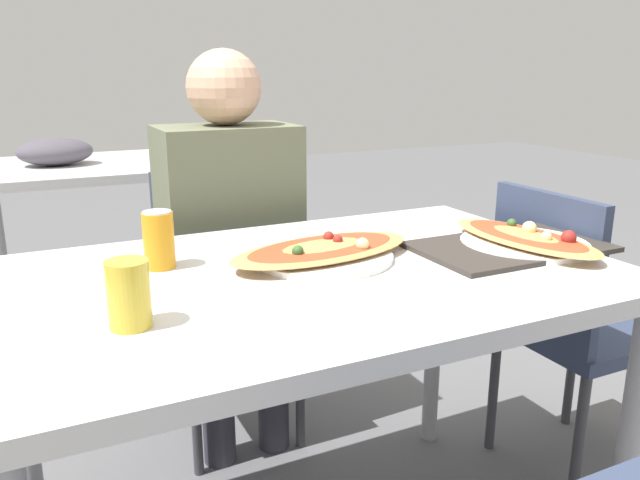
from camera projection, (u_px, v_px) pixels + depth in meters
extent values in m
cube|color=silver|center=(312.00, 280.00, 1.33)|extent=(1.30, 0.83, 0.04)
cylinder|color=#99999E|center=(627.00, 457.00, 1.37)|extent=(0.05, 0.05, 0.74)
cylinder|color=#99999E|center=(25.00, 425.00, 1.50)|extent=(0.05, 0.05, 0.74)
cylinder|color=#99999E|center=(434.00, 335.00, 2.00)|extent=(0.05, 0.05, 0.74)
cube|color=#2D3851|center=(230.00, 309.00, 2.01)|extent=(0.40, 0.40, 0.04)
cube|color=#2D3851|center=(211.00, 229.00, 2.11)|extent=(0.38, 0.03, 0.41)
cylinder|color=#38383D|center=(300.00, 387.00, 1.99)|extent=(0.03, 0.03, 0.43)
cylinder|color=#38383D|center=(196.00, 411.00, 1.85)|extent=(0.03, 0.03, 0.43)
cylinder|color=#38383D|center=(263.00, 346.00, 2.29)|extent=(0.03, 0.03, 0.43)
cylinder|color=#38383D|center=(170.00, 364.00, 2.15)|extent=(0.03, 0.03, 0.43)
cube|color=#2D3851|center=(583.00, 331.00, 1.84)|extent=(0.40, 0.40, 0.04)
cube|color=#2D3851|center=(544.00, 267.00, 1.71)|extent=(0.03, 0.38, 0.41)
cylinder|color=#38383D|center=(572.00, 367.00, 2.12)|extent=(0.03, 0.03, 0.43)
cylinder|color=#38383D|center=(494.00, 388.00, 1.98)|extent=(0.03, 0.03, 0.43)
cylinder|color=#38383D|center=(578.00, 444.00, 1.69)|extent=(0.03, 0.03, 0.43)
cylinder|color=#2D2D38|center=(273.00, 381.00, 1.99)|extent=(0.10, 0.10, 0.47)
cylinder|color=#2D2D38|center=(217.00, 393.00, 1.91)|extent=(0.10, 0.10, 0.47)
cube|color=#60664C|center=(229.00, 220.00, 1.90)|extent=(0.40, 0.26, 0.57)
sphere|color=tan|center=(224.00, 87.00, 1.80)|extent=(0.22, 0.22, 0.22)
cylinder|color=white|center=(322.00, 256.00, 1.40)|extent=(0.32, 0.32, 0.01)
ellipsoid|color=tan|center=(322.00, 249.00, 1.40)|extent=(0.48, 0.27, 0.02)
ellipsoid|color=#B24223|center=(322.00, 247.00, 1.40)|extent=(0.39, 0.22, 0.01)
sphere|color=maroon|center=(338.00, 240.00, 1.43)|extent=(0.02, 0.02, 0.02)
sphere|color=#335928|center=(298.00, 251.00, 1.33)|extent=(0.03, 0.03, 0.03)
sphere|color=beige|center=(363.00, 244.00, 1.38)|extent=(0.03, 0.03, 0.03)
sphere|color=maroon|center=(329.00, 237.00, 1.45)|extent=(0.03, 0.03, 0.03)
cylinder|color=orange|center=(159.00, 240.00, 1.33)|extent=(0.07, 0.07, 0.12)
cylinder|color=silver|center=(157.00, 212.00, 1.31)|extent=(0.06, 0.06, 0.00)
cylinder|color=gold|center=(129.00, 294.00, 1.02)|extent=(0.07, 0.07, 0.12)
cube|color=#332D28|center=(510.00, 247.00, 1.48)|extent=(0.45, 0.27, 0.01)
cylinder|color=white|center=(524.00, 244.00, 1.50)|extent=(0.30, 0.30, 0.01)
ellipsoid|color=tan|center=(525.00, 237.00, 1.50)|extent=(0.21, 0.43, 0.02)
ellipsoid|color=#B24223|center=(525.00, 235.00, 1.49)|extent=(0.17, 0.35, 0.01)
sphere|color=beige|center=(546.00, 237.00, 1.44)|extent=(0.03, 0.03, 0.03)
sphere|color=beige|center=(529.00, 228.00, 1.51)|extent=(0.04, 0.04, 0.04)
sphere|color=#335928|center=(512.00, 223.00, 1.58)|extent=(0.02, 0.02, 0.02)
sphere|color=maroon|center=(569.00, 238.00, 1.43)|extent=(0.03, 0.03, 0.03)
cube|color=silver|center=(108.00, 166.00, 2.87)|extent=(1.10, 0.80, 0.04)
ellipsoid|color=#4C4751|center=(55.00, 152.00, 2.76)|extent=(0.32, 0.24, 0.12)
cylinder|color=#99999E|center=(239.00, 253.00, 2.88)|extent=(0.05, 0.05, 0.74)
cylinder|color=#99999E|center=(0.00, 242.00, 3.07)|extent=(0.05, 0.05, 0.74)
cylinder|color=#99999E|center=(199.00, 221.00, 3.49)|extent=(0.05, 0.05, 0.74)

